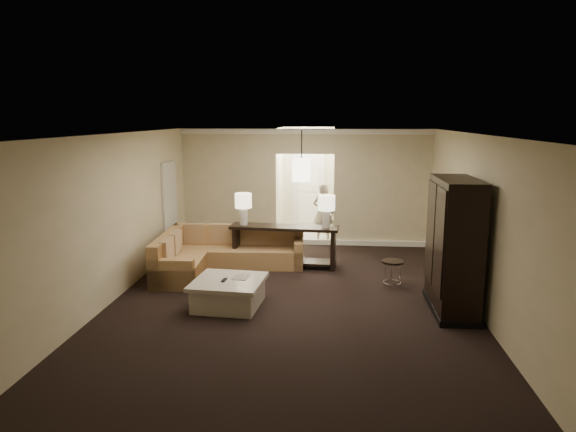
# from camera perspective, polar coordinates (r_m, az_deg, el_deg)

# --- Properties ---
(ground) EXTENTS (8.00, 8.00, 0.00)m
(ground) POSITION_cam_1_polar(r_m,az_deg,el_deg) (8.86, 0.35, -9.32)
(ground) COLOR black
(ground) RESTS_ON ground
(wall_back) EXTENTS (6.00, 0.04, 2.80)m
(wall_back) POSITION_cam_1_polar(r_m,az_deg,el_deg) (12.41, 1.87, 3.21)
(wall_back) COLOR beige
(wall_back) RESTS_ON ground
(wall_front) EXTENTS (6.00, 0.04, 2.80)m
(wall_front) POSITION_cam_1_polar(r_m,az_deg,el_deg) (4.64, -3.75, -10.12)
(wall_front) COLOR beige
(wall_front) RESTS_ON ground
(wall_left) EXTENTS (0.04, 8.00, 2.80)m
(wall_left) POSITION_cam_1_polar(r_m,az_deg,el_deg) (9.21, -18.58, -0.06)
(wall_left) COLOR beige
(wall_left) RESTS_ON ground
(wall_right) EXTENTS (0.04, 8.00, 2.80)m
(wall_right) POSITION_cam_1_polar(r_m,az_deg,el_deg) (8.76, 20.31, -0.72)
(wall_right) COLOR beige
(wall_right) RESTS_ON ground
(ceiling) EXTENTS (6.00, 8.00, 0.02)m
(ceiling) POSITION_cam_1_polar(r_m,az_deg,el_deg) (8.31, 0.37, 9.10)
(ceiling) COLOR white
(ceiling) RESTS_ON wall_back
(crown_molding) EXTENTS (6.00, 0.10, 0.12)m
(crown_molding) POSITION_cam_1_polar(r_m,az_deg,el_deg) (12.25, 1.90, 9.35)
(crown_molding) COLOR white
(crown_molding) RESTS_ON wall_back
(baseboard) EXTENTS (6.00, 0.10, 0.12)m
(baseboard) POSITION_cam_1_polar(r_m,az_deg,el_deg) (12.61, 1.82, -2.86)
(baseboard) COLOR white
(baseboard) RESTS_ON ground
(side_door) EXTENTS (0.05, 0.90, 2.10)m
(side_door) POSITION_cam_1_polar(r_m,az_deg,el_deg) (11.84, -12.98, 0.84)
(side_door) COLOR silver
(side_door) RESTS_ON ground
(foyer) EXTENTS (1.44, 2.02, 2.80)m
(foyer) POSITION_cam_1_polar(r_m,az_deg,el_deg) (13.75, 2.18, 3.55)
(foyer) COLOR white
(foyer) RESTS_ON ground
(sectional_sofa) EXTENTS (2.82, 2.26, 0.83)m
(sectional_sofa) POSITION_cam_1_polar(r_m,az_deg,el_deg) (10.57, -7.69, -4.16)
(sectional_sofa) COLOR brown
(sectional_sofa) RESTS_ON ground
(coffee_table) EXTENTS (1.21, 1.21, 0.47)m
(coffee_table) POSITION_cam_1_polar(r_m,az_deg,el_deg) (8.59, -6.60, -8.43)
(coffee_table) COLOR beige
(coffee_table) RESTS_ON ground
(console_table) EXTENTS (2.26, 0.67, 0.86)m
(console_table) POSITION_cam_1_polar(r_m,az_deg,el_deg) (10.64, -0.40, -2.95)
(console_table) COLOR black
(console_table) RESTS_ON ground
(armoire) EXTENTS (0.64, 1.49, 2.14)m
(armoire) POSITION_cam_1_polar(r_m,az_deg,el_deg) (8.51, 17.90, -3.49)
(armoire) COLOR black
(armoire) RESTS_ON ground
(drink_table) EXTENTS (0.40, 0.40, 0.50)m
(drink_table) POSITION_cam_1_polar(r_m,az_deg,el_deg) (9.58, 11.54, -5.71)
(drink_table) COLOR black
(drink_table) RESTS_ON ground
(table_lamp_left) EXTENTS (0.35, 0.35, 0.66)m
(table_lamp_left) POSITION_cam_1_polar(r_m,az_deg,el_deg) (10.65, -4.99, 1.36)
(table_lamp_left) COLOR silver
(table_lamp_left) RESTS_ON console_table
(table_lamp_right) EXTENTS (0.35, 0.35, 0.66)m
(table_lamp_right) POSITION_cam_1_polar(r_m,az_deg,el_deg) (10.37, 4.30, 1.11)
(table_lamp_right) COLOR silver
(table_lamp_right) RESTS_ON console_table
(pendant_light) EXTENTS (0.38, 0.38, 1.09)m
(pendant_light) POSITION_cam_1_polar(r_m,az_deg,el_deg) (11.06, 1.51, 5.15)
(pendant_light) COLOR black
(pendant_light) RESTS_ON ceiling
(person) EXTENTS (0.65, 0.50, 1.63)m
(person) POSITION_cam_1_polar(r_m,az_deg,el_deg) (12.78, 3.94, 0.76)
(person) COLOR beige
(person) RESTS_ON ground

